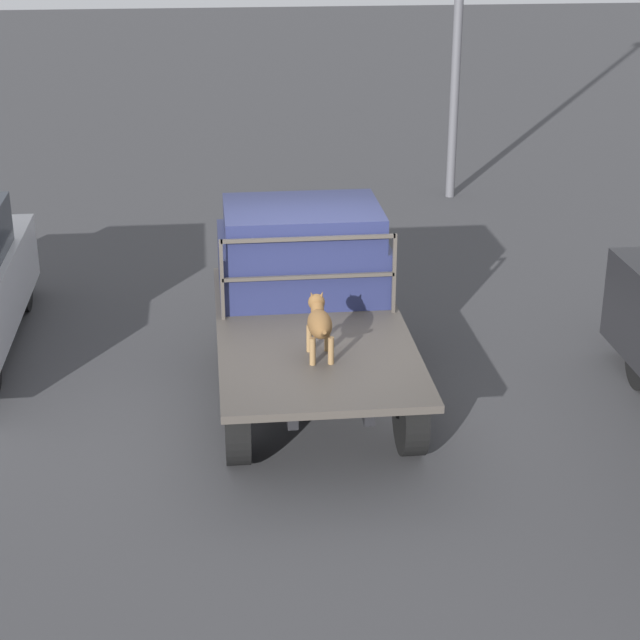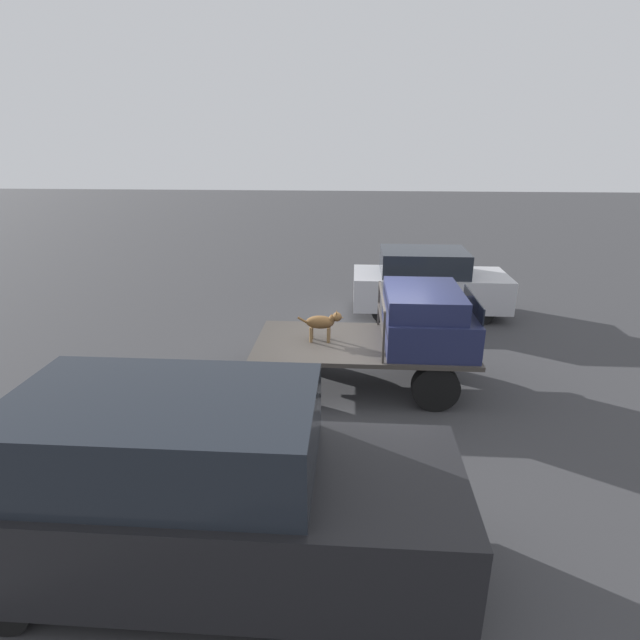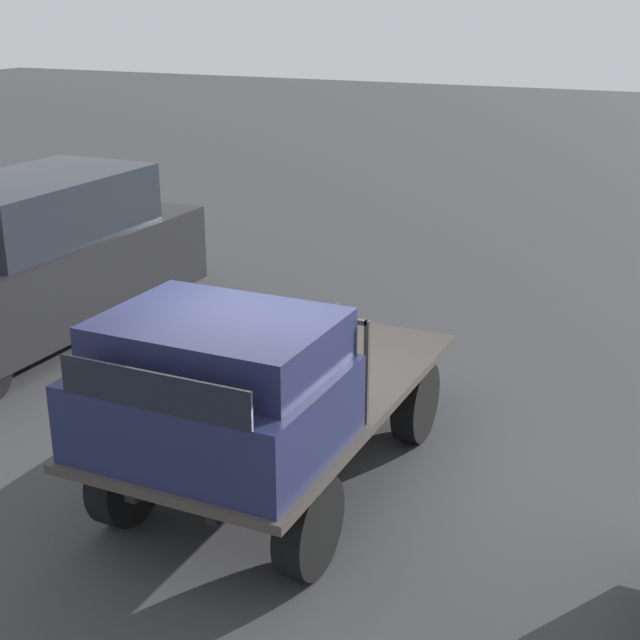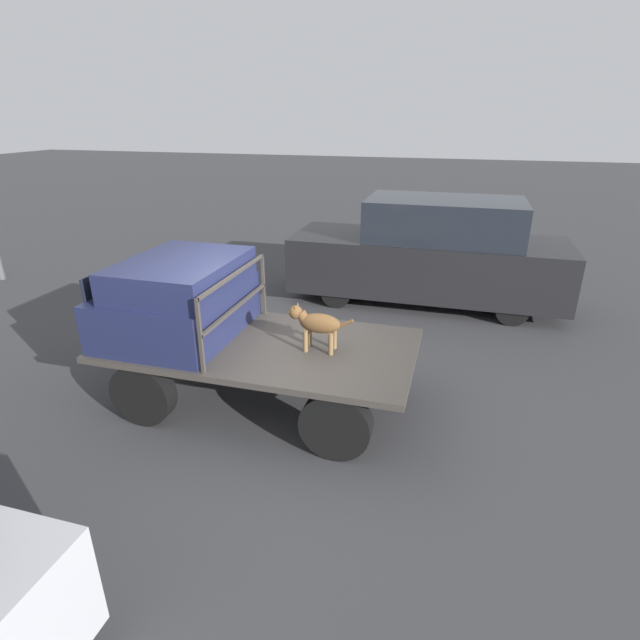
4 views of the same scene
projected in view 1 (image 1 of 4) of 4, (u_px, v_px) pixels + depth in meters
The scene contains 5 objects.
ground_plane at pixel (312, 400), 11.84m from camera, with size 80.00×80.00×0.00m, color #38383A.
flatbed_truck at pixel (312, 348), 11.60m from camera, with size 4.00×2.04×0.88m.
truck_cab at pixel (302, 250), 12.36m from camera, with size 1.57×1.92×1.04m.
truck_headboard at pixel (309, 264), 11.57m from camera, with size 0.04×1.92×0.91m.
dog at pixel (319, 322), 10.68m from camera, with size 0.86×0.24×0.60m.
Camera 1 is at (-10.56, 1.05, 5.33)m, focal length 60.00 mm.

